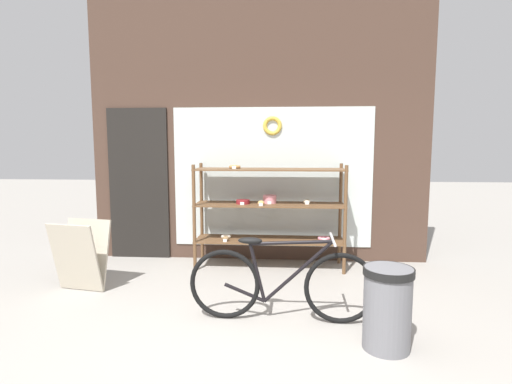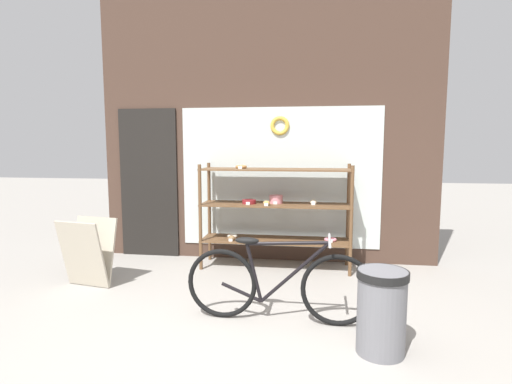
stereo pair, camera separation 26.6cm
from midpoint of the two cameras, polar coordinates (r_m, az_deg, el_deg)
ground_plane at (r=3.23m, az=-2.23°, el=-22.82°), size 30.00×30.00×0.00m
storefront_facade at (r=5.50m, az=2.29°, el=9.06°), size 4.61×0.13×3.77m
display_case at (r=5.16m, az=4.16°, el=-2.13°), size 1.92×0.50×1.35m
bicycle at (r=3.69m, az=5.22°, el=-12.97°), size 1.70×0.46×0.78m
sandwich_board at (r=4.87m, az=-21.45°, el=-8.06°), size 0.60×0.47×0.76m
trash_bin at (r=3.34m, az=19.76°, el=-15.42°), size 0.39×0.39×0.65m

